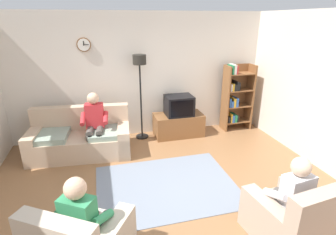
{
  "coord_description": "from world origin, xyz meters",
  "views": [
    {
      "loc": [
        -0.9,
        -3.14,
        2.53
      ],
      "look_at": [
        0.21,
        1.1,
        0.9
      ],
      "focal_mm": 28.31,
      "sensor_mm": 36.0,
      "label": 1
    }
  ],
  "objects": [
    {
      "name": "ground_plane",
      "position": [
        0.0,
        0.0,
        0.0
      ],
      "size": [
        12.0,
        12.0,
        0.0
      ],
      "primitive_type": "plane",
      "color": "#8C603D"
    },
    {
      "name": "back_wall_assembly",
      "position": [
        -0.0,
        2.66,
        1.35
      ],
      "size": [
        6.2,
        0.17,
        2.7
      ],
      "color": "silver",
      "rests_on": "ground_plane"
    },
    {
      "name": "couch",
      "position": [
        -1.36,
        1.88,
        0.31
      ],
      "size": [
        1.97,
        1.05,
        0.9
      ],
      "color": "tan",
      "rests_on": "ground_plane"
    },
    {
      "name": "tv_stand",
      "position": [
        0.76,
        2.25,
        0.25
      ],
      "size": [
        1.1,
        0.56,
        0.51
      ],
      "color": "brown",
      "rests_on": "ground_plane"
    },
    {
      "name": "tv",
      "position": [
        0.76,
        2.23,
        0.73
      ],
      "size": [
        0.6,
        0.49,
        0.44
      ],
      "color": "black",
      "rests_on": "tv_stand"
    },
    {
      "name": "bookshelf",
      "position": [
        2.19,
        2.32,
        0.79
      ],
      "size": [
        0.68,
        0.36,
        1.58
      ],
      "color": "brown",
      "rests_on": "ground_plane"
    },
    {
      "name": "floor_lamp",
      "position": [
        -0.07,
        2.35,
        1.45
      ],
      "size": [
        0.28,
        0.28,
        1.85
      ],
      "color": "black",
      "rests_on": "ground_plane"
    },
    {
      "name": "armchair_near_bookshelf",
      "position": [
        1.16,
        -1.06,
        0.29
      ],
      "size": [
        0.9,
        0.97,
        0.9
      ],
      "color": "tan",
      "rests_on": "ground_plane"
    },
    {
      "name": "area_rug",
      "position": [
        -0.0,
        0.38,
        0.01
      ],
      "size": [
        2.2,
        1.7,
        0.01
      ],
      "primitive_type": "cube",
      "color": "slate",
      "rests_on": "ground_plane"
    },
    {
      "name": "person_on_couch",
      "position": [
        -1.06,
        1.77,
        0.7
      ],
      "size": [
        0.54,
        0.56,
        1.24
      ],
      "color": "red",
      "rests_on": "ground_plane"
    },
    {
      "name": "person_in_left_armchair",
      "position": [
        -1.17,
        -0.77,
        0.6
      ],
      "size": [
        0.61,
        0.64,
        1.12
      ],
      "color": "#338C59",
      "rests_on": "ground_plane"
    },
    {
      "name": "person_in_right_armchair",
      "position": [
        1.15,
        -0.98,
        0.6
      ],
      "size": [
        0.55,
        0.57,
        1.12
      ],
      "color": "silver",
      "rests_on": "ground_plane"
    }
  ]
}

